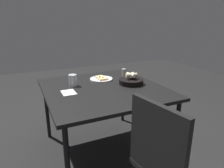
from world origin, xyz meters
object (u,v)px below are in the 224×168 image
Objects in this scene: beer_glass at (73,81)px; chair_near at (167,158)px; bread_basket at (131,81)px; pepper_shaker at (124,73)px; dining_table at (103,92)px; pizza_plate at (101,79)px.

beer_glass is 1.17m from chair_near.
chair_near is at bearing 15.95° from beer_glass.
pepper_shaker is at bearing 166.93° from bread_basket.
beer_glass reaches higher than dining_table.
beer_glass reaches higher than bread_basket.
chair_near is (1.09, 0.31, -0.26)m from beer_glass.
beer_glass is (0.08, -0.34, 0.04)m from pizza_plate.
beer_glass reaches higher than pepper_shaker.
pizza_plate is at bearing 178.71° from chair_near.
beer_glass is at bearing -108.98° from bread_basket.
chair_near reaches higher than pizza_plate.
chair_near reaches higher than bread_basket.
bread_basket is 0.27× the size of chair_near.
bread_basket reaches higher than dining_table.
beer_glass is at bearing -81.80° from pepper_shaker.
pizza_plate is at bearing -140.89° from bread_basket.
bread_basket is at bearing 71.02° from beer_glass.
beer_glass is 0.63m from pepper_shaker.
pizza_plate is at bearing 103.41° from beer_glass.
bread_basket is 0.29m from pepper_shaker.
chair_near reaches higher than dining_table.
chair_near is (1.18, -0.31, -0.25)m from pepper_shaker.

